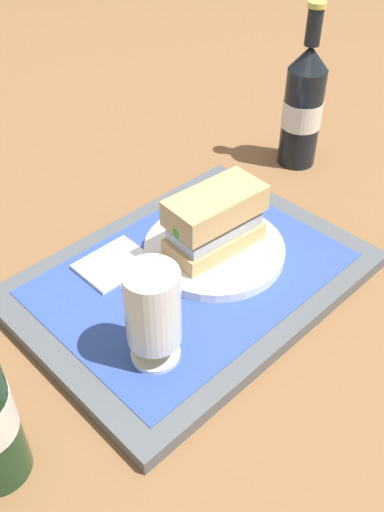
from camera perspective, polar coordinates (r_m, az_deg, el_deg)
The scene contains 8 objects.
ground_plane at distance 0.75m, azimuth 0.00°, elevation -2.89°, with size 3.00×3.00×0.00m, color brown.
tray at distance 0.74m, azimuth 0.00°, elevation -2.34°, with size 0.44×0.32×0.02m, color #4C5156.
placemat at distance 0.73m, azimuth 0.00°, elevation -1.73°, with size 0.38×0.27×0.00m, color #2D4793.
plate at distance 0.76m, azimuth 2.27°, elevation 0.66°, with size 0.19×0.19×0.01m, color white.
sandwich at distance 0.73m, azimuth 2.17°, elevation 3.57°, with size 0.14×0.07×0.08m.
beer_glass at distance 0.59m, azimuth -3.98°, elevation -5.88°, with size 0.06×0.06×0.12m.
napkin_folded at distance 0.75m, azimuth -7.94°, elevation -0.78°, with size 0.09×0.07×0.01m, color white.
second_bottle at distance 0.96m, azimuth 11.21°, elevation 14.75°, with size 0.07×0.07×0.27m.
Camera 1 is at (0.38, 0.39, 0.52)m, focal length 39.39 mm.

